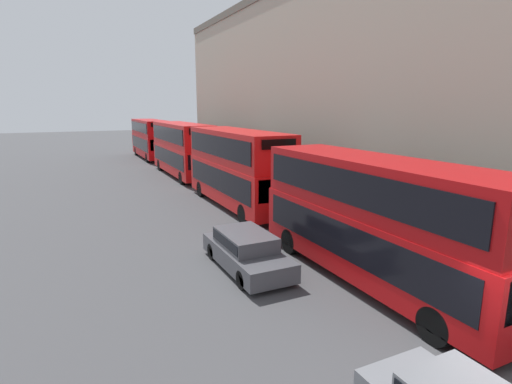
% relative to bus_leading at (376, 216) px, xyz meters
% --- Properties ---
extents(bus_leading, '(2.59, 10.27, 4.20)m').
position_rel_bus_leading_xyz_m(bus_leading, '(0.00, 0.00, 0.00)').
color(bus_leading, '#B20C0F').
rests_on(bus_leading, ground).
extents(bus_second_in_queue, '(2.59, 10.11, 4.49)m').
position_rel_bus_leading_xyz_m(bus_second_in_queue, '(-0.00, 11.61, 0.15)').
color(bus_second_in_queue, red).
rests_on(bus_second_in_queue, ground).
extents(bus_third_in_queue, '(2.59, 10.75, 4.45)m').
position_rel_bus_leading_xyz_m(bus_third_in_queue, '(-0.00, 23.45, 0.13)').
color(bus_third_in_queue, red).
rests_on(bus_third_in_queue, ground).
extents(bus_trailing, '(2.59, 10.15, 4.34)m').
position_rel_bus_leading_xyz_m(bus_trailing, '(0.00, 36.57, 0.07)').
color(bus_trailing, '#B20C0F').
rests_on(bus_trailing, ground).
extents(car_hatchback, '(1.82, 4.51, 1.37)m').
position_rel_bus_leading_xyz_m(car_hatchback, '(-3.40, 2.85, -1.59)').
color(car_hatchback, '#47474C').
rests_on(car_hatchback, ground).
extents(pedestrian, '(0.36, 0.36, 1.71)m').
position_rel_bus_leading_xyz_m(pedestrian, '(2.32, 22.42, -1.53)').
color(pedestrian, '#26262D').
rests_on(pedestrian, ground).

